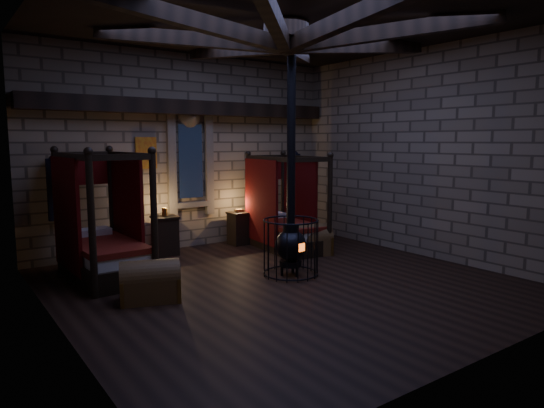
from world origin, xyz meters
TOP-DOWN VIEW (x-y plane):
  - room at (-0.00, 0.09)m, footprint 7.02×7.02m
  - bed_left at (-2.34, 2.12)m, footprint 1.16×2.10m
  - bed_right at (1.56, 2.08)m, footprint 1.21×2.03m
  - trunk_left at (-2.16, 0.44)m, footprint 0.98×0.79m
  - trunk_right at (1.62, 1.34)m, footprint 1.01×0.80m
  - nightstand_left at (-0.81, 3.05)m, footprint 0.55×0.53m
  - nightstand_right at (0.98, 3.05)m, footprint 0.46×0.44m
  - stove at (0.36, 0.33)m, footprint 0.97×0.97m

SIDE VIEW (x-z plane):
  - trunk_left at x=-2.16m, z-range -0.04..0.59m
  - trunk_right at x=1.62m, z-range -0.04..0.61m
  - nightstand_right at x=0.98m, z-range -0.02..0.78m
  - nightstand_left at x=-0.81m, z-range -0.08..0.91m
  - bed_right at x=1.56m, z-range -0.51..1.51m
  - bed_left at x=-2.34m, z-range -0.54..1.61m
  - stove at x=0.36m, z-range -1.42..2.63m
  - room at x=0.00m, z-range 1.60..5.89m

